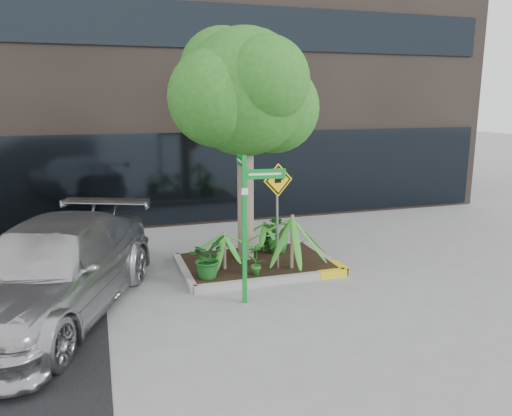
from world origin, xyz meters
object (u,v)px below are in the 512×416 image
object	(u,v)px
cattle_sign	(278,198)
street_sign_post	(247,213)
parked_car	(50,271)
tree	(245,92)

from	to	relation	value
cattle_sign	street_sign_post	bearing A→B (deg)	-143.37
street_sign_post	parked_car	bearing A→B (deg)	179.17
parked_car	street_sign_post	distance (m)	3.46
parked_car	street_sign_post	world-z (taller)	street_sign_post
street_sign_post	cattle_sign	xyz separation A→B (m)	(1.01, 1.17, -0.02)
street_sign_post	cattle_sign	distance (m)	1.55
tree	street_sign_post	world-z (taller)	tree
tree	parked_car	size ratio (longest dim) A/B	0.94
tree	parked_car	xyz separation A→B (m)	(-3.91, -1.63, -2.96)
tree	parked_car	distance (m)	5.17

